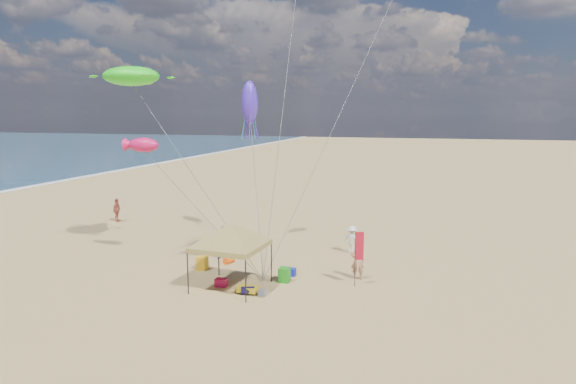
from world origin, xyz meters
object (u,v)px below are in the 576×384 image
Objects in this scene: chair_green at (284,275)px; chair_yellow at (202,263)px; beach_cart at (247,289)px; person_far_a at (117,210)px; person_near_a at (358,261)px; cooler_red at (221,283)px; cooler_blue at (290,272)px; feather_flag at (358,249)px; person_near_c at (352,240)px; canopy_tent at (230,226)px; person_near_b at (225,243)px.

chair_green is 1.00× the size of chair_yellow.
beach_cart is 0.51× the size of person_far_a.
cooler_red is at bearing 16.80° from person_near_a.
beach_cart is (-1.13, -2.94, 0.01)m from cooler_blue.
feather_flag is at bearing 16.77° from cooler_red.
cooler_red is at bearing 76.70° from person_near_c.
cooler_blue is at bearing 85.70° from person_near_c.
person_far_a is (-14.71, 11.30, 0.68)m from beach_cart.
canopy_tent is 8.87m from person_near_c.
chair_yellow is (-4.62, -0.36, 0.16)m from cooler_blue.
chair_yellow is at bearing 57.99° from person_near_c.
person_near_b is 1.07× the size of person_far_a.
feather_flag is 3.80× the size of chair_green.
canopy_tent reaches higher than person_near_c.
person_near_b is (-7.70, 2.28, -0.86)m from feather_flag.
person_near_a reaches higher than chair_yellow.
chair_green is 0.37× the size of person_near_b.
person_near_c is at bearing -109.33° from person_far_a.
cooler_red is 4.48m from person_near_b.
cooler_blue is 0.60× the size of beach_cart.
chair_yellow is (-4.62, 0.60, 0.00)m from chair_green.
cooler_blue is 4.64m from chair_yellow.
cooler_red is 1.59m from beach_cart.
canopy_tent reaches higher than chair_green.
person_near_a is 1.02× the size of person_far_a.
feather_flag reaches higher than chair_yellow.
canopy_tent is 17.60m from person_far_a.
chair_green is at bearing -90.19° from cooler_blue.
cooler_red is 0.31× the size of person_far_a.
beach_cart is at bearing -36.42° from chair_yellow.
person_near_c is at bearing 65.24° from cooler_blue.
chair_yellow is at bearing 172.54° from chair_green.
cooler_blue is (2.64, 2.42, 0.00)m from cooler_red.
person_near_c reaches higher than cooler_red.
person_far_a is (-13.73, 10.83, -2.07)m from canopy_tent.
cooler_blue is 4.63m from person_near_b.
chair_green is 2.28m from beach_cart.
cooler_blue is at bearing 89.81° from chair_green.
person_far_a reaches higher than cooler_red.
feather_flag reaches higher than person_near_b.
feather_flag is at bearing -1.57° from chair_yellow.
beach_cart is at bearing -18.75° from cooler_red.
canopy_tent is at bearing -39.90° from chair_yellow.
cooler_blue is at bearing 68.88° from beach_cart.
person_near_a is (5.40, 2.91, -2.05)m from canopy_tent.
chair_green is 5.04m from person_near_b.
person_near_c is (4.39, 7.40, -2.15)m from canopy_tent.
person_near_c is (2.28, 5.90, 0.45)m from chair_green.
chair_yellow is 0.39× the size of person_near_a.
canopy_tent is 10.61× the size of cooler_blue.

